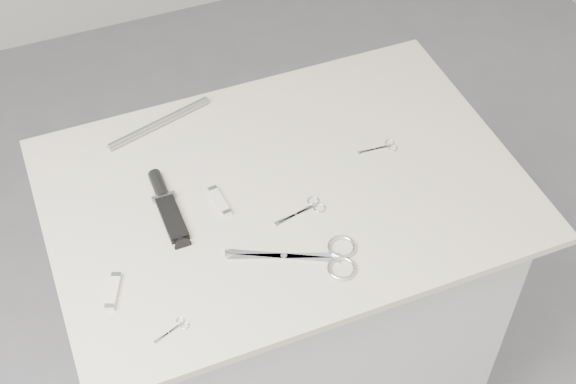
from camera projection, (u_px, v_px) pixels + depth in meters
name	position (u px, v px, depth m)	size (l,w,h in m)	color
plinth	(285.00, 311.00, 2.05)	(0.90, 0.60, 0.90)	beige
display_board	(284.00, 190.00, 1.71)	(1.00, 0.70, 0.02)	beige
large_shears	(321.00, 257.00, 1.57)	(0.25, 0.16, 0.01)	silver
embroidery_scissors_a	(307.00, 209.00, 1.66)	(0.12, 0.05, 0.00)	silver
embroidery_scissors_b	(383.00, 148.00, 1.78)	(0.09, 0.04, 0.00)	silver
tiny_scissors	(175.00, 328.00, 1.46)	(0.07, 0.04, 0.00)	silver
sheathed_knife	(166.00, 203.00, 1.66)	(0.04, 0.20, 0.02)	black
pocket_knife_a	(113.00, 291.00, 1.51)	(0.05, 0.08, 0.01)	beige
pocket_knife_b	(220.00, 201.00, 1.66)	(0.03, 0.08, 0.01)	beige
metal_rail	(159.00, 123.00, 1.82)	(0.02, 0.02, 0.26)	#999CA2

